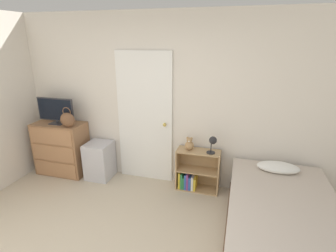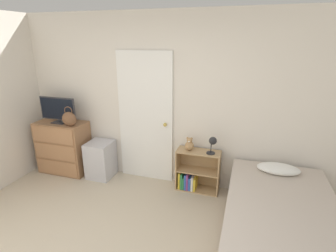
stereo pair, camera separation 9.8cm
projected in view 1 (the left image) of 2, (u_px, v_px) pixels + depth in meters
The scene contains 10 objects.
wall_back at pixel (165, 102), 3.89m from camera, with size 10.00×0.06×2.55m.
door_closed at pixel (145, 119), 4.00m from camera, with size 0.87×0.09×2.01m.
dresser at pixel (62, 148), 4.35m from camera, with size 0.82×0.44×0.87m.
tv at pixel (56, 110), 4.12m from camera, with size 0.63×0.16×0.42m.
handbag at pixel (68, 120), 4.01m from camera, with size 0.24×0.14×0.31m.
storage_bin at pixel (100, 160), 4.24m from camera, with size 0.39×0.40×0.59m.
bookshelf at pixel (194, 173), 3.92m from camera, with size 0.63×0.26×0.63m.
teddy_bear at pixel (189, 144), 3.79m from camera, with size 0.13×0.13×0.20m.
desk_lamp at pixel (213, 142), 3.64m from camera, with size 0.14×0.13×0.26m.
bed at pixel (281, 222), 2.85m from camera, with size 1.17×1.97×0.65m.
Camera 1 is at (1.08, -1.33, 2.18)m, focal length 28.00 mm.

